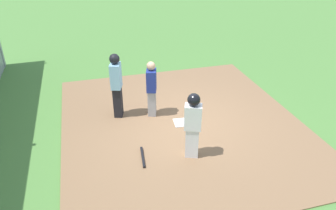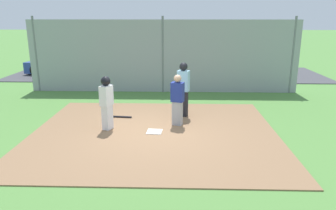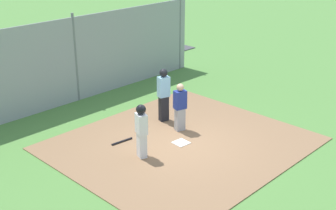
{
  "view_description": "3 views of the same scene",
  "coord_description": "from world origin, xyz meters",
  "px_view_note": "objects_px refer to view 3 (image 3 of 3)",
  "views": [
    {
      "loc": [
        7.25,
        -2.4,
        4.8
      ],
      "look_at": [
        0.46,
        -0.53,
        0.91
      ],
      "focal_mm": 34.96,
      "sensor_mm": 36.0,
      "label": 1
    },
    {
      "loc": [
        -0.69,
        8.99,
        3.38
      ],
      "look_at": [
        -0.39,
        -0.38,
        0.76
      ],
      "focal_mm": 34.49,
      "sensor_mm": 36.0,
      "label": 2
    },
    {
      "loc": [
        9.36,
        8.55,
        6.4
      ],
      "look_at": [
        -0.3,
        -0.85,
        0.97
      ],
      "focal_mm": 48.91,
      "sensor_mm": 36.0,
      "label": 3
    }
  ],
  "objects_px": {
    "baseball_bat": "(122,141)",
    "parked_car_silver": "(36,61)",
    "runner": "(141,128)",
    "umpire": "(164,93)",
    "catcher": "(180,106)",
    "home_plate": "(181,143)"
  },
  "relations": [
    {
      "from": "umpire",
      "to": "parked_car_silver",
      "type": "relative_size",
      "value": 0.42
    },
    {
      "from": "catcher",
      "to": "umpire",
      "type": "distance_m",
      "value": 0.96
    },
    {
      "from": "baseball_bat",
      "to": "umpire",
      "type": "bearing_deg",
      "value": 13.31
    },
    {
      "from": "runner",
      "to": "parked_car_silver",
      "type": "height_order",
      "value": "runner"
    },
    {
      "from": "home_plate",
      "to": "runner",
      "type": "bearing_deg",
      "value": -8.78
    },
    {
      "from": "home_plate",
      "to": "baseball_bat",
      "type": "relative_size",
      "value": 0.59
    },
    {
      "from": "catcher",
      "to": "baseball_bat",
      "type": "height_order",
      "value": "catcher"
    },
    {
      "from": "runner",
      "to": "parked_car_silver",
      "type": "bearing_deg",
      "value": 98.98
    },
    {
      "from": "runner",
      "to": "parked_car_silver",
      "type": "distance_m",
      "value": 9.4
    },
    {
      "from": "catcher",
      "to": "umpire",
      "type": "relative_size",
      "value": 0.87
    },
    {
      "from": "umpire",
      "to": "home_plate",
      "type": "bearing_deg",
      "value": -10.5
    },
    {
      "from": "catcher",
      "to": "runner",
      "type": "relative_size",
      "value": 0.99
    },
    {
      "from": "home_plate",
      "to": "umpire",
      "type": "height_order",
      "value": "umpire"
    },
    {
      "from": "parked_car_silver",
      "to": "home_plate",
      "type": "bearing_deg",
      "value": 94.2
    },
    {
      "from": "runner",
      "to": "baseball_bat",
      "type": "xyz_separation_m",
      "value": [
        -0.2,
        -1.13,
        -0.89
      ]
    },
    {
      "from": "catcher",
      "to": "runner",
      "type": "distance_m",
      "value": 2.16
    },
    {
      "from": "umpire",
      "to": "runner",
      "type": "relative_size",
      "value": 1.14
    },
    {
      "from": "baseball_bat",
      "to": "parked_car_silver",
      "type": "xyz_separation_m",
      "value": [
        -1.87,
        -8.03,
        0.55
      ]
    },
    {
      "from": "home_plate",
      "to": "parked_car_silver",
      "type": "bearing_deg",
      "value": -93.85
    },
    {
      "from": "home_plate",
      "to": "baseball_bat",
      "type": "height_order",
      "value": "baseball_bat"
    },
    {
      "from": "baseball_bat",
      "to": "parked_car_silver",
      "type": "distance_m",
      "value": 8.26
    },
    {
      "from": "catcher",
      "to": "parked_car_silver",
      "type": "bearing_deg",
      "value": -163.21
    }
  ]
}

